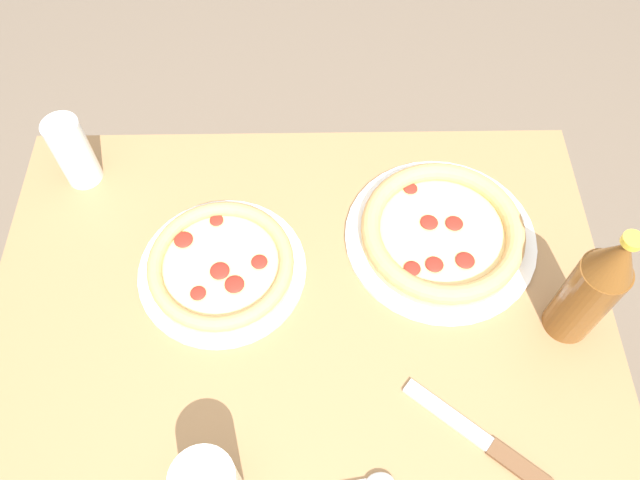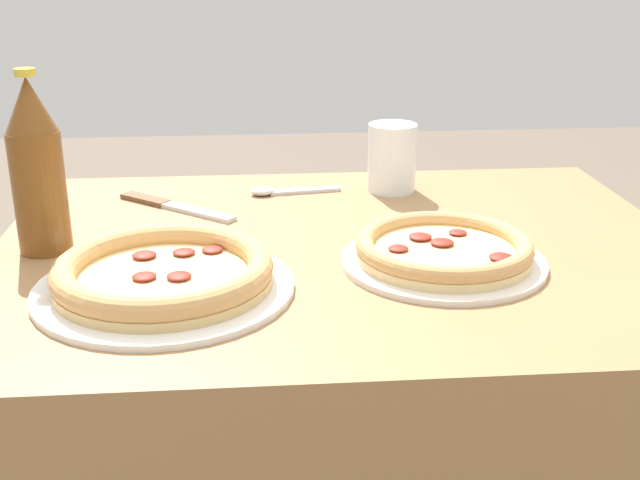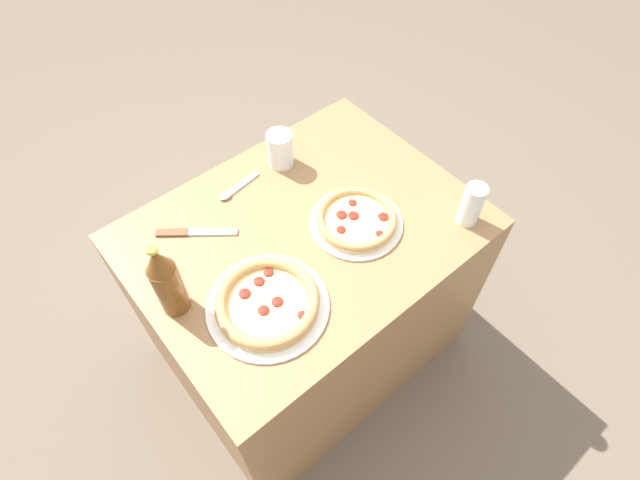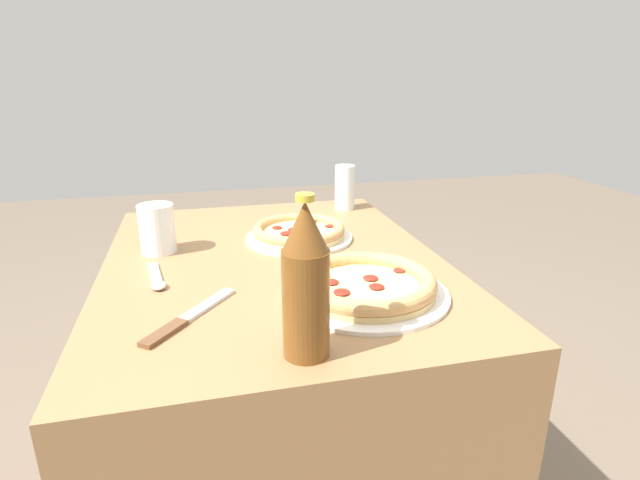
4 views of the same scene
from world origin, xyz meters
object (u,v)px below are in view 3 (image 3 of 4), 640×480
at_px(pizza_margherita, 356,220).
at_px(knife, 193,232).
at_px(glass_red_wine, 280,151).
at_px(glass_mango_juice, 471,206).
at_px(spoon, 233,190).
at_px(pizza_pepperoni, 267,303).
at_px(beer_bottle, 166,281).

distance_m(pizza_margherita, knife, 0.47).
relative_size(pizza_margherita, glass_red_wine, 2.35).
bearing_deg(glass_mango_juice, spoon, -49.32).
relative_size(glass_red_wine, knife, 0.59).
bearing_deg(pizza_pepperoni, spoon, -112.05).
distance_m(pizza_pepperoni, beer_bottle, 0.26).
height_order(glass_mango_juice, beer_bottle, beer_bottle).
relative_size(pizza_margherita, spoon, 1.73).
distance_m(pizza_margherita, glass_mango_juice, 0.33).
bearing_deg(pizza_margherita, spoon, -59.18).
relative_size(knife, spoon, 1.25).
bearing_deg(knife, pizza_pepperoni, 93.73).
xyz_separation_m(pizza_margherita, spoon, (0.20, -0.34, -0.01)).
bearing_deg(glass_mango_juice, beer_bottle, -20.36).
height_order(pizza_margherita, glass_mango_juice, glass_mango_juice).
relative_size(beer_bottle, knife, 1.28).
bearing_deg(glass_red_wine, spoon, 1.66).
distance_m(pizza_pepperoni, spoon, 0.43).
xyz_separation_m(pizza_margherita, glass_mango_juice, (-0.26, 0.20, 0.04)).
distance_m(beer_bottle, spoon, 0.43).
bearing_deg(pizza_pepperoni, glass_mango_juice, 167.20).
bearing_deg(pizza_pepperoni, pizza_margherita, -171.03).
xyz_separation_m(pizza_pepperoni, knife, (0.02, -0.33, -0.02)).
height_order(pizza_pepperoni, glass_mango_juice, glass_mango_juice).
height_order(pizza_pepperoni, beer_bottle, beer_bottle).
relative_size(pizza_margherita, knife, 1.39).
xyz_separation_m(pizza_pepperoni, beer_bottle, (0.18, -0.16, 0.10)).
distance_m(pizza_margherita, beer_bottle, 0.56).
distance_m(glass_red_wine, glass_mango_juice, 0.61).
bearing_deg(pizza_pepperoni, knife, -86.27).
height_order(pizza_margherita, spoon, pizza_margherita).
xyz_separation_m(glass_red_wine, glass_mango_juice, (-0.27, 0.54, 0.01)).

